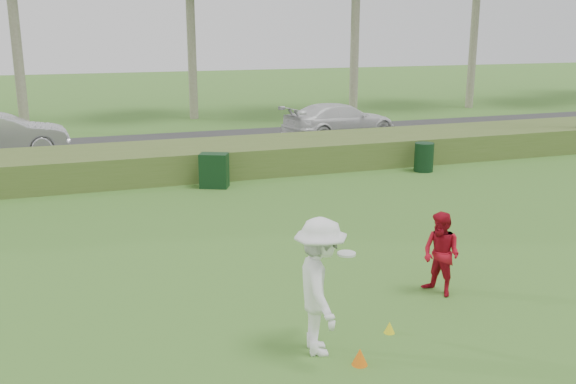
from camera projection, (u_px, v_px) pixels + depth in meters
name	position (u px, v px, depth m)	size (l,w,h in m)	color
ground	(373.00, 336.00, 9.83)	(120.00, 120.00, 0.00)	#386F25
reed_strip	(207.00, 159.00, 20.70)	(80.00, 3.00, 0.90)	#496428
park_road	(181.00, 145.00, 25.38)	(80.00, 6.00, 0.06)	#2D2D2D
player_white	(320.00, 287.00, 9.12)	(1.03, 1.42, 2.02)	white
player_red	(441.00, 254.00, 11.19)	(0.73, 0.57, 1.49)	#AA0E1F
cone_orange	(360.00, 357.00, 8.96)	(0.23, 0.23, 0.25)	orange
cone_yellow	(389.00, 327.00, 9.90)	(0.17, 0.17, 0.19)	yellow
utility_cabinet	(214.00, 171.00, 18.75)	(0.81, 0.51, 1.01)	#113317
trash_bin	(424.00, 157.00, 20.85)	(0.62, 0.62, 0.94)	black
car_mid	(1.00, 135.00, 22.98)	(1.62, 4.65, 1.53)	silver
car_right	(340.00, 121.00, 26.71)	(2.02, 4.97, 1.44)	white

